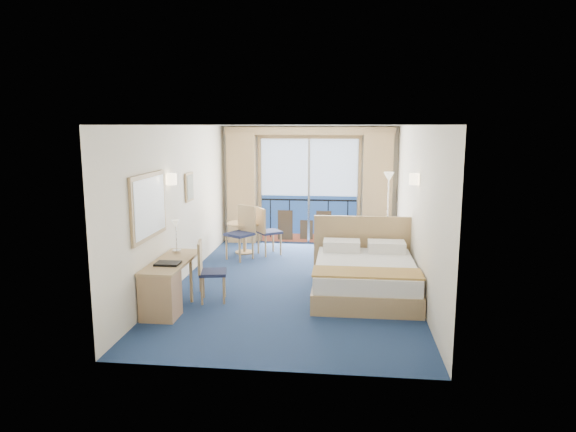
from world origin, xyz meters
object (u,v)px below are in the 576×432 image
object	(u,v)px
nightstand	(393,255)
desk	(163,289)
table_chair_a	(266,228)
armchair	(385,242)
table_chair_b	(243,229)
desk_chair	(207,268)
bed	(365,275)
round_table	(244,230)
floor_lamp	(388,192)

from	to	relation	value
nightstand	desk	distance (m)	4.41
nightstand	table_chair_a	world-z (taller)	table_chair_a
nightstand	desk	bearing A→B (deg)	-142.07
armchair	table_chair_a	bearing A→B (deg)	-29.72
nightstand	table_chair_b	bearing A→B (deg)	168.72
armchair	desk_chair	size ratio (longest dim) A/B	0.90
bed	desk_chair	world-z (taller)	bed
round_table	table_chair_b	distance (m)	0.48
desk	table_chair_a	size ratio (longest dim) A/B	1.48
desk	table_chair_a	distance (m)	3.76
bed	armchair	size ratio (longest dim) A/B	2.44
floor_lamp	table_chair_a	xyz separation A→B (m)	(-2.56, -0.48, -0.74)
nightstand	floor_lamp	xyz separation A→B (m)	(-0.01, 1.40, 1.01)
armchair	floor_lamp	size ratio (longest dim) A/B	0.50
bed	desk	distance (m)	3.18
bed	armchair	world-z (taller)	bed
round_table	bed	bearing A→B (deg)	-45.20
nightstand	armchair	xyz separation A→B (m)	(-0.10, 0.67, 0.09)
bed	nightstand	xyz separation A→B (m)	(0.57, 1.43, -0.01)
table_chair_a	round_table	bearing A→B (deg)	39.97
desk	table_chair_a	world-z (taller)	table_chair_a
floor_lamp	round_table	distance (m)	3.16
table_chair_a	table_chair_b	world-z (taller)	table_chair_b
floor_lamp	table_chair_a	bearing A→B (deg)	-169.45
bed	armchair	distance (m)	2.15
bed	floor_lamp	distance (m)	3.06
nightstand	table_chair_b	size ratio (longest dim) A/B	0.56
desk_chair	table_chair_a	world-z (taller)	table_chair_a
table_chair_a	nightstand	bearing A→B (deg)	-144.76
round_table	table_chair_a	bearing A→B (deg)	-15.18
desk	floor_lamp	bearing A→B (deg)	49.84
desk	desk_chair	world-z (taller)	desk_chair
bed	nightstand	bearing A→B (deg)	68.04
armchair	desk	size ratio (longest dim) A/B	0.57
desk	round_table	size ratio (longest dim) A/B	2.06
armchair	round_table	world-z (taller)	armchair
table_chair_a	table_chair_b	size ratio (longest dim) A/B	0.93
armchair	table_chair_a	size ratio (longest dim) A/B	0.85
floor_lamp	desk	xyz separation A→B (m)	(-3.47, -4.11, -0.93)
bed	table_chair_a	size ratio (longest dim) A/B	2.07
floor_lamp	table_chair_b	distance (m)	3.16
bed	desk	world-z (taller)	bed
bed	desk_chair	bearing A→B (deg)	-165.60
bed	floor_lamp	bearing A→B (deg)	78.64
desk	desk_chair	size ratio (longest dim) A/B	1.58
desk_chair	round_table	world-z (taller)	desk_chair
nightstand	desk	world-z (taller)	desk
armchair	floor_lamp	bearing A→B (deg)	-120.88
table_chair_a	bed	bearing A→B (deg)	-174.68
nightstand	floor_lamp	distance (m)	1.73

